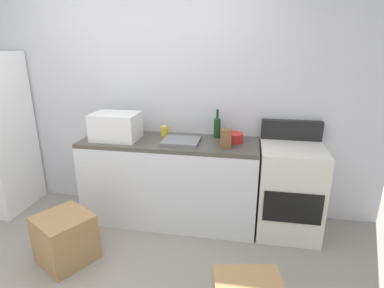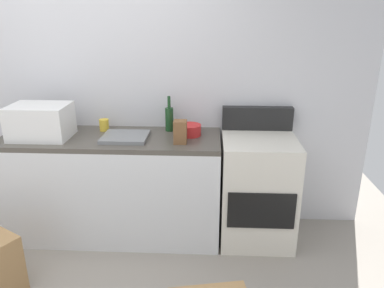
% 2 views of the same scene
% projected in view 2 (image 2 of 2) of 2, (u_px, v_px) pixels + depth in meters
% --- Properties ---
extents(wall_back, '(5.00, 0.10, 2.60)m').
position_uv_depth(wall_back, '(83.00, 80.00, 3.25)').
color(wall_back, silver).
rests_on(wall_back, ground_plane).
extents(kitchen_counter, '(1.80, 0.60, 0.90)m').
position_uv_depth(kitchen_counter, '(114.00, 186.00, 3.19)').
color(kitchen_counter, silver).
rests_on(kitchen_counter, ground_plane).
extents(stove_oven, '(0.60, 0.61, 1.10)m').
position_uv_depth(stove_oven, '(257.00, 188.00, 3.14)').
color(stove_oven, silver).
rests_on(stove_oven, ground_plane).
extents(microwave, '(0.46, 0.34, 0.27)m').
position_uv_depth(microwave, '(41.00, 121.00, 2.98)').
color(microwave, white).
rests_on(microwave, kitchen_counter).
extents(sink_basin, '(0.36, 0.32, 0.03)m').
position_uv_depth(sink_basin, '(125.00, 137.00, 2.99)').
color(sink_basin, slate).
rests_on(sink_basin, kitchen_counter).
extents(wine_bottle, '(0.07, 0.07, 0.30)m').
position_uv_depth(wine_bottle, '(169.00, 118.00, 3.16)').
color(wine_bottle, '#193F1E').
rests_on(wine_bottle, kitchen_counter).
extents(coffee_mug, '(0.08, 0.08, 0.10)m').
position_uv_depth(coffee_mug, '(104.00, 125.00, 3.18)').
color(coffee_mug, gold).
rests_on(coffee_mug, kitchen_counter).
extents(knife_block, '(0.10, 0.10, 0.18)m').
position_uv_depth(knife_block, '(180.00, 132.00, 2.87)').
color(knife_block, brown).
rests_on(knife_block, kitchen_counter).
extents(mixing_bowl, '(0.19, 0.19, 0.09)m').
position_uv_depth(mixing_bowl, '(189.00, 130.00, 3.07)').
color(mixing_bowl, red).
rests_on(mixing_bowl, kitchen_counter).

